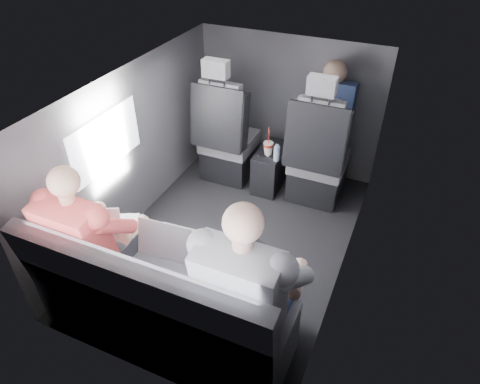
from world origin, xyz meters
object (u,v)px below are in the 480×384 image
at_px(front_seat_right, 317,162).
at_px(water_bottle, 277,153).
at_px(front_seat_left, 227,142).
at_px(passenger_rear_left, 95,239).
at_px(laptop_black, 263,265).
at_px(laptop_silver, 174,240).
at_px(passenger_front_right, 329,115).
at_px(rear_bench, 162,310).
at_px(passenger_rear_right, 250,288).
at_px(laptop_white, 107,226).
at_px(soda_cup, 268,148).
at_px(center_console, 271,168).

relative_size(front_seat_right, water_bottle, 7.91).
height_order(front_seat_left, passenger_rear_left, front_seat_left).
relative_size(front_seat_right, laptop_black, 2.87).
height_order(laptop_silver, passenger_front_right, passenger_front_right).
bearing_deg(laptop_silver, rear_bench, -80.39).
distance_m(rear_bench, laptop_black, 0.70).
bearing_deg(passenger_rear_right, laptop_white, 172.87).
relative_size(soda_cup, laptop_silver, 0.76).
distance_m(front_seat_right, passenger_front_right, 0.44).
distance_m(rear_bench, passenger_front_right, 2.25).
xyz_separation_m(front_seat_left, passenger_rear_left, (-0.06, -1.81, 0.23)).
height_order(rear_bench, laptop_black, rear_bench).
relative_size(laptop_white, passenger_rear_left, 0.35).
relative_size(passenger_rear_right, passenger_front_right, 1.59).
xyz_separation_m(front_seat_left, passenger_rear_right, (1.00, -1.81, 0.26)).
xyz_separation_m(front_seat_left, laptop_black, (0.99, -1.60, 0.24)).
xyz_separation_m(rear_bench, passenger_front_right, (0.45, 2.16, 0.44)).
bearing_deg(front_seat_left, passenger_rear_left, -91.93).
xyz_separation_m(laptop_silver, passenger_rear_right, (0.59, -0.19, 0.02)).
bearing_deg(center_console, passenger_rear_left, -105.46).
relative_size(rear_bench, soda_cup, 5.75).
height_order(water_bottle, passenger_rear_left, passenger_rear_left).
xyz_separation_m(water_bottle, passenger_rear_left, (-0.61, -1.69, 0.16)).
bearing_deg(passenger_rear_right, passenger_rear_left, 179.94).
distance_m(laptop_silver, passenger_rear_left, 0.50).
relative_size(soda_cup, passenger_front_right, 0.34).
relative_size(rear_bench, passenger_rear_right, 1.23).
bearing_deg(front_seat_left, laptop_silver, -76.06).
height_order(laptop_black, passenger_rear_left, passenger_rear_left).
relative_size(soda_cup, laptop_black, 0.63).
xyz_separation_m(front_seat_right, passenger_rear_left, (-0.96, -1.81, 0.23)).
distance_m(laptop_silver, laptop_black, 0.59).
distance_m(soda_cup, passenger_rear_left, 1.83).
distance_m(front_seat_right, laptop_white, 1.95).
xyz_separation_m(front_seat_left, soda_cup, (0.45, -0.06, 0.07)).
bearing_deg(water_bottle, passenger_rear_right, -75.26).
bearing_deg(front_seat_right, water_bottle, -161.79).
bearing_deg(laptop_white, front_seat_right, 59.84).
bearing_deg(water_bottle, laptop_black, -73.56).
xyz_separation_m(laptop_white, passenger_rear_right, (1.07, -0.13, 0.03)).
bearing_deg(passenger_front_right, passenger_rear_right, -87.39).
xyz_separation_m(center_console, water_bottle, (0.10, -0.16, 0.27)).
height_order(front_seat_right, passenger_front_right, front_seat_right).
distance_m(soda_cup, laptop_black, 1.64).
bearing_deg(passenger_rear_right, soda_cup, 107.37).
xyz_separation_m(front_seat_left, laptop_silver, (0.40, -1.62, 0.23)).
bearing_deg(laptop_silver, front_seat_right, 72.95).
bearing_deg(soda_cup, laptop_black, -70.69).
height_order(center_console, soda_cup, soda_cup).
relative_size(front_seat_left, soda_cup, 4.55).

